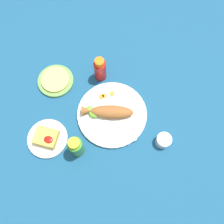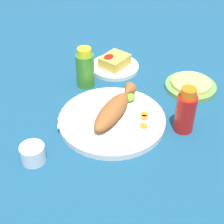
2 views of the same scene
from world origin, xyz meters
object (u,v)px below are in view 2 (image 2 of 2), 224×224
(hot_sauce_bottle_green, at_px, (85,68))
(side_plate_fries, at_px, (115,67))
(fried_fish, at_px, (114,109))
(fork_far, at_px, (85,114))
(main_plate, at_px, (112,120))
(tortilla_plate, at_px, (190,86))
(fork_near, at_px, (86,124))
(salt_cup, at_px, (33,154))
(hot_sauce_bottle_red, at_px, (186,111))

(hot_sauce_bottle_green, height_order, side_plate_fries, hot_sauce_bottle_green)
(fried_fish, relative_size, fork_far, 1.36)
(main_plate, distance_m, hot_sauce_bottle_green, 0.22)
(main_plate, relative_size, fried_fish, 1.34)
(fork_far, bearing_deg, tortilla_plate, -176.94)
(tortilla_plate, bearing_deg, fork_far, -26.63)
(fried_fish, height_order, tortilla_plate, fried_fish)
(main_plate, relative_size, hot_sauce_bottle_green, 2.27)
(fork_near, height_order, salt_cup, salt_cup)
(salt_cup, relative_size, tortilla_plate, 0.38)
(hot_sauce_bottle_green, bearing_deg, salt_cup, 19.91)
(main_plate, xyz_separation_m, hot_sauce_bottle_red, (-0.10, 0.17, 0.05))
(fork_far, relative_size, salt_cup, 2.68)
(fried_fish, bearing_deg, hot_sauce_bottle_red, 104.24)
(hot_sauce_bottle_green, relative_size, side_plate_fries, 0.79)
(main_plate, height_order, salt_cup, salt_cup)
(fork_far, bearing_deg, salt_cup, 31.29)
(hot_sauce_bottle_green, bearing_deg, fork_near, 41.67)
(hot_sauce_bottle_red, xyz_separation_m, tortilla_plate, (-0.19, -0.08, -0.06))
(fried_fish, distance_m, fork_near, 0.09)
(main_plate, xyz_separation_m, salt_cup, (0.24, -0.06, 0.01))
(fork_near, xyz_separation_m, side_plate_fries, (-0.31, -0.14, -0.01))
(hot_sauce_bottle_green, bearing_deg, main_plate, 61.83)
(main_plate, relative_size, fork_near, 2.16)
(fork_near, xyz_separation_m, tortilla_plate, (-0.36, 0.13, -0.01))
(fork_near, relative_size, fork_far, 0.84)
(salt_cup, height_order, side_plate_fries, salt_cup)
(hot_sauce_bottle_red, height_order, salt_cup, hot_sauce_bottle_red)
(fork_far, distance_m, hot_sauce_bottle_red, 0.28)
(main_plate, distance_m, tortilla_plate, 0.31)
(main_plate, height_order, fork_far, fork_far)
(fried_fish, bearing_deg, fork_far, -65.66)
(main_plate, height_order, hot_sauce_bottle_green, hot_sauce_bottle_green)
(main_plate, distance_m, hot_sauce_bottle_red, 0.21)
(hot_sauce_bottle_green, distance_m, tortilla_plate, 0.35)
(fork_far, relative_size, hot_sauce_bottle_green, 1.25)
(fork_near, bearing_deg, salt_cup, 36.06)
(side_plate_fries, xyz_separation_m, tortilla_plate, (-0.06, 0.27, 0.00))
(fork_far, bearing_deg, fried_fish, 155.85)
(side_plate_fries, bearing_deg, tortilla_plate, 101.55)
(side_plate_fries, bearing_deg, hot_sauce_bottle_green, -5.41)
(fried_fish, distance_m, hot_sauce_bottle_green, 0.21)
(hot_sauce_bottle_green, relative_size, salt_cup, 2.15)
(main_plate, distance_m, side_plate_fries, 0.30)
(hot_sauce_bottle_red, distance_m, hot_sauce_bottle_green, 0.36)
(main_plate, height_order, fried_fish, fried_fish)
(fork_near, relative_size, salt_cup, 2.26)
(fried_fish, xyz_separation_m, hot_sauce_bottle_green, (-0.09, -0.18, 0.02))
(main_plate, height_order, hot_sauce_bottle_red, hot_sauce_bottle_red)
(hot_sauce_bottle_green, height_order, salt_cup, hot_sauce_bottle_green)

